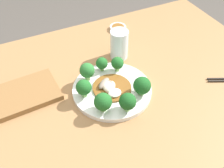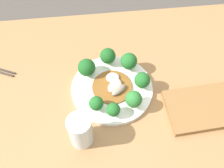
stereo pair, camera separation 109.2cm
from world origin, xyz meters
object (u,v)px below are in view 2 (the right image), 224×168
(broccoli_north, at_px, (113,110))
(broccoli_south, at_px, (108,56))
(drinking_glass, at_px, (80,131))
(broccoli_southwest, at_px, (129,61))
(stirfry_center, at_px, (114,86))
(plate, at_px, (112,89))
(cutting_board, at_px, (212,106))
(broccoli_southeast, at_px, (87,68))
(broccoli_west, at_px, (142,80))
(broccoli_northwest, at_px, (134,99))
(broccoli_northeast, at_px, (96,103))

(broccoli_north, relative_size, broccoli_south, 0.82)
(drinking_glass, bearing_deg, broccoli_south, -111.46)
(broccoli_south, distance_m, broccoli_southwest, 0.08)
(broccoli_southwest, distance_m, stirfry_center, 0.10)
(plate, height_order, broccoli_north, broccoli_north)
(plate, xyz_separation_m, drinking_glass, (0.11, 0.16, 0.05))
(plate, relative_size, cutting_board, 0.90)
(broccoli_north, relative_size, broccoli_southeast, 0.80)
(broccoli_southeast, relative_size, broccoli_southwest, 1.01)
(stirfry_center, bearing_deg, broccoli_north, 81.59)
(drinking_glass, bearing_deg, broccoli_west, -142.93)
(stirfry_center, distance_m, cutting_board, 0.32)
(stirfry_center, xyz_separation_m, drinking_glass, (0.12, 0.16, 0.03))
(stirfry_center, height_order, drinking_glass, drinking_glass)
(stirfry_center, relative_size, drinking_glass, 1.15)
(broccoli_south, bearing_deg, broccoli_northwest, 108.29)
(broccoli_north, bearing_deg, broccoli_northwest, -159.96)
(plate, relative_size, drinking_glass, 2.35)
(broccoli_northeast, distance_m, broccoli_northwest, 0.11)
(plate, height_order, broccoli_northeast, broccoli_northeast)
(broccoli_northwest, xyz_separation_m, stirfry_center, (0.05, -0.08, -0.03))
(broccoli_south, xyz_separation_m, cutting_board, (-0.31, 0.21, -0.04))
(plate, bearing_deg, cutting_board, 161.49)
(broccoli_north, xyz_separation_m, cutting_board, (-0.32, 0.00, -0.04))
(broccoli_north, bearing_deg, broccoli_south, -91.39)
(broccoli_south, height_order, broccoli_southwest, broccoli_southwest)
(cutting_board, bearing_deg, broccoli_southeast, -23.39)
(broccoli_south, bearing_deg, broccoli_west, 131.21)
(broccoli_southeast, xyz_separation_m, broccoli_northwest, (-0.14, 0.14, 0.00))
(stirfry_center, bearing_deg, broccoli_northeast, 49.02)
(plate, distance_m, broccoli_southeast, 0.11)
(broccoli_south, bearing_deg, plate, 91.39)
(broccoli_southwest, relative_size, stirfry_center, 0.50)
(broccoli_north, relative_size, drinking_glass, 0.46)
(broccoli_west, xyz_separation_m, broccoli_southwest, (0.03, -0.08, -0.00))
(plate, height_order, broccoli_southeast, broccoli_southeast)
(broccoli_southeast, relative_size, stirfry_center, 0.50)
(stirfry_center, bearing_deg, broccoli_northwest, 123.53)
(broccoli_north, distance_m, broccoli_southwest, 0.19)
(plate, distance_m, broccoli_north, 0.11)
(broccoli_north, relative_size, broccoli_southwest, 0.80)
(plate, xyz_separation_m, broccoli_southwest, (-0.07, -0.07, 0.04))
(stirfry_center, distance_m, drinking_glass, 0.20)
(plate, height_order, broccoli_south, broccoli_south)
(broccoli_northwest, height_order, drinking_glass, drinking_glass)
(broccoli_west, bearing_deg, broccoli_north, 41.57)
(broccoli_southeast, bearing_deg, drinking_glass, 82.33)
(broccoli_west, relative_size, broccoli_northeast, 1.13)
(broccoli_southeast, xyz_separation_m, drinking_glass, (0.03, 0.23, 0.01))
(broccoli_northwest, distance_m, cutting_board, 0.26)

